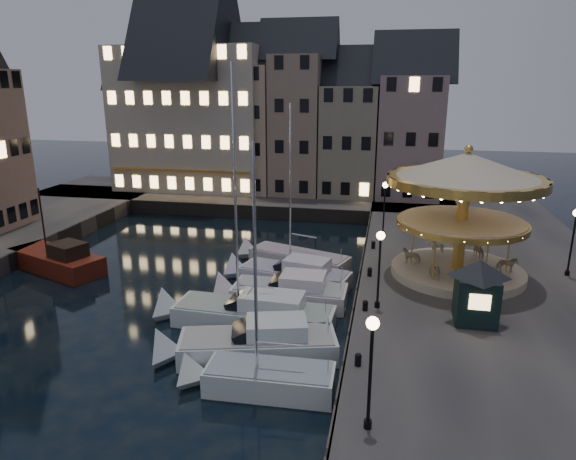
% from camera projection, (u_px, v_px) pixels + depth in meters
% --- Properties ---
extents(ground, '(160.00, 160.00, 0.00)m').
position_uv_depth(ground, '(241.00, 326.00, 27.83)').
color(ground, black).
rests_on(ground, ground).
extents(quay_east, '(16.00, 56.00, 1.30)m').
position_uv_depth(quay_east, '(494.00, 292.00, 30.66)').
color(quay_east, '#474442').
rests_on(quay_east, ground).
extents(quay_north, '(44.00, 12.00, 1.30)m').
position_uv_depth(quay_north, '(243.00, 198.00, 55.53)').
color(quay_north, '#474442').
rests_on(quay_north, ground).
extents(quaywall_e, '(0.15, 44.00, 1.30)m').
position_uv_depth(quaywall_e, '(360.00, 282.00, 32.17)').
color(quaywall_e, '#47423A').
rests_on(quaywall_e, ground).
extents(quaywall_n, '(48.00, 0.15, 1.30)m').
position_uv_depth(quaywall_n, '(245.00, 212.00, 49.50)').
color(quaywall_n, '#47423A').
rests_on(quaywall_n, ground).
extents(streetlamp_a, '(0.44, 0.44, 4.17)m').
position_uv_depth(streetlamp_a, '(371.00, 357.00, 16.88)').
color(streetlamp_a, black).
rests_on(streetlamp_a, quay_east).
extents(streetlamp_b, '(0.44, 0.44, 4.17)m').
position_uv_depth(streetlamp_b, '(380.00, 259.00, 26.29)').
color(streetlamp_b, black).
rests_on(streetlamp_b, quay_east).
extents(streetlamp_c, '(0.44, 0.44, 4.17)m').
position_uv_depth(streetlamp_c, '(385.00, 201.00, 39.01)').
color(streetlamp_c, black).
rests_on(streetlamp_c, quay_east).
extents(streetlamp_d, '(0.44, 0.44, 4.17)m').
position_uv_depth(streetlamp_d, '(574.00, 233.00, 30.75)').
color(streetlamp_d, black).
rests_on(streetlamp_d, quay_east).
extents(bollard_a, '(0.30, 0.30, 0.57)m').
position_uv_depth(bollard_a, '(358.00, 359.00, 21.43)').
color(bollard_a, black).
rests_on(bollard_a, quay_east).
extents(bollard_b, '(0.30, 0.30, 0.57)m').
position_uv_depth(bollard_b, '(365.00, 305.00, 26.61)').
color(bollard_b, black).
rests_on(bollard_b, quay_east).
extents(bollard_c, '(0.30, 0.30, 0.57)m').
position_uv_depth(bollard_c, '(370.00, 271.00, 31.32)').
color(bollard_c, black).
rests_on(bollard_c, quay_east).
extents(bollard_d, '(0.30, 0.30, 0.57)m').
position_uv_depth(bollard_d, '(373.00, 244.00, 36.50)').
color(bollard_d, black).
rests_on(bollard_d, quay_east).
extents(townhouse_na, '(5.50, 8.00, 12.80)m').
position_uv_depth(townhouse_na, '(148.00, 128.00, 57.60)').
color(townhouse_na, gray).
rests_on(townhouse_na, quay_north).
extents(townhouse_nb, '(6.16, 8.00, 13.80)m').
position_uv_depth(townhouse_nb, '(193.00, 124.00, 56.43)').
color(townhouse_nb, slate).
rests_on(townhouse_nb, quay_north).
extents(townhouse_nc, '(6.82, 8.00, 14.80)m').
position_uv_depth(townhouse_nc, '(246.00, 120.00, 55.15)').
color(townhouse_nc, tan).
rests_on(townhouse_nc, quay_north).
extents(townhouse_nd, '(5.50, 8.00, 15.80)m').
position_uv_depth(townhouse_nd, '(299.00, 116.00, 53.92)').
color(townhouse_nd, gray).
rests_on(townhouse_nd, quay_north).
extents(townhouse_ne, '(6.16, 8.00, 12.80)m').
position_uv_depth(townhouse_ne, '(350.00, 131.00, 53.31)').
color(townhouse_ne, gray).
rests_on(townhouse_ne, quay_north).
extents(townhouse_nf, '(6.82, 8.00, 13.80)m').
position_uv_depth(townhouse_nf, '(410.00, 127.00, 52.03)').
color(townhouse_nf, gray).
rests_on(townhouse_nf, quay_north).
extents(hotel_corner, '(17.60, 9.00, 16.80)m').
position_uv_depth(hotel_corner, '(193.00, 110.00, 56.00)').
color(hotel_corner, '#BEB7A0').
rests_on(hotel_corner, quay_north).
extents(motorboat_a, '(6.54, 2.25, 10.86)m').
position_uv_depth(motorboat_a, '(257.00, 379.00, 21.90)').
color(motorboat_a, silver).
rests_on(motorboat_a, ground).
extents(motorboat_b, '(8.56, 4.44, 2.15)m').
position_uv_depth(motorboat_b, '(250.00, 345.00, 24.46)').
color(motorboat_b, silver).
rests_on(motorboat_b, ground).
extents(motorboat_c, '(9.73, 2.92, 12.93)m').
position_uv_depth(motorboat_c, '(247.00, 313.00, 27.74)').
color(motorboat_c, silver).
rests_on(motorboat_c, ground).
extents(motorboat_d, '(7.76, 2.59, 2.15)m').
position_uv_depth(motorboat_d, '(283.00, 293.00, 30.49)').
color(motorboat_d, silver).
rests_on(motorboat_d, ground).
extents(motorboat_e, '(8.27, 4.03, 2.15)m').
position_uv_depth(motorboat_e, '(289.00, 275.00, 33.28)').
color(motorboat_e, silver).
rests_on(motorboat_e, ground).
extents(motorboat_f, '(8.21, 4.63, 11.05)m').
position_uv_depth(motorboat_f, '(292.00, 259.00, 36.74)').
color(motorboat_f, silver).
rests_on(motorboat_f, ground).
extents(red_fishing_boat, '(7.98, 5.18, 5.96)m').
position_uv_depth(red_fishing_boat, '(58.00, 261.00, 35.74)').
color(red_fishing_boat, '#621D11').
rests_on(red_fishing_boat, ground).
extents(carousel, '(9.12, 9.12, 7.98)m').
position_uv_depth(carousel, '(465.00, 191.00, 30.06)').
color(carousel, '#C4B593').
rests_on(carousel, quay_east).
extents(ticket_kiosk, '(3.13, 3.13, 3.67)m').
position_uv_depth(ticket_kiosk, '(478.00, 280.00, 24.84)').
color(ticket_kiosk, black).
rests_on(ticket_kiosk, quay_east).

